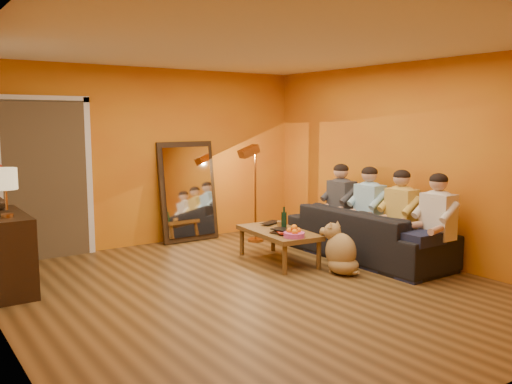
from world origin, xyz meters
TOP-DOWN VIEW (x-y plane):
  - room_shell at (0.00, 0.37)m, footprint 5.00×5.50m
  - doorway_recess at (-1.50, 2.83)m, footprint 1.06×0.30m
  - door_jamb_right at (-0.93, 2.71)m, footprint 0.08×0.06m
  - door_header at (-1.50, 2.71)m, footprint 1.22×0.06m
  - mirror_frame at (0.55, 2.63)m, footprint 0.92×0.27m
  - mirror_glass at (0.55, 2.59)m, footprint 0.78×0.21m
  - sideboard at (-2.24, 1.55)m, footprint 0.44×1.18m
  - table_lamp at (-2.24, 1.25)m, footprint 0.24×0.24m
  - sofa at (2.00, 0.27)m, footprint 2.31×0.90m
  - coffee_table at (0.92, 0.81)m, footprint 0.73×1.27m
  - floor_lamp at (1.36, 1.98)m, footprint 0.32×0.26m
  - dog at (1.22, -0.04)m, footprint 0.37×0.55m
  - person_far_left at (2.13, -0.73)m, footprint 0.70×0.44m
  - person_mid_left at (2.13, -0.18)m, footprint 0.70×0.44m
  - person_mid_right at (2.13, 0.37)m, footprint 0.70×0.44m
  - person_far_right at (2.13, 0.92)m, footprint 0.70×0.44m
  - fruit_bowl at (0.82, 0.36)m, footprint 0.26×0.26m
  - wine_bottle at (0.97, 0.76)m, footprint 0.07×0.07m
  - tumbler at (1.04, 0.93)m, footprint 0.12×0.12m
  - laptop at (1.10, 1.16)m, footprint 0.41×0.35m
  - book_lower at (0.74, 0.61)m, footprint 0.24×0.27m
  - book_mid at (0.75, 0.62)m, footprint 0.28×0.32m
  - book_upper at (0.74, 0.60)m, footprint 0.23×0.27m

SIDE VIEW (x-z plane):
  - coffee_table at x=0.92m, z-range 0.00..0.42m
  - dog at x=1.22m, z-range 0.00..0.63m
  - sofa at x=2.00m, z-range 0.00..0.67m
  - sideboard at x=-2.24m, z-range 0.00..0.85m
  - book_lower at x=0.74m, z-range 0.42..0.44m
  - laptop at x=1.10m, z-range 0.42..0.45m
  - book_mid at x=0.75m, z-range 0.44..0.46m
  - tumbler at x=1.04m, z-range 0.42..0.51m
  - book_upper at x=0.74m, z-range 0.46..0.48m
  - fruit_bowl at x=0.82m, z-range 0.42..0.58m
  - wine_bottle at x=0.97m, z-range 0.42..0.73m
  - person_far_left at x=2.13m, z-range 0.00..1.22m
  - person_mid_left at x=2.13m, z-range 0.00..1.22m
  - person_mid_right at x=2.13m, z-range 0.00..1.22m
  - person_far_right at x=2.13m, z-range 0.00..1.22m
  - floor_lamp at x=1.36m, z-range 0.00..1.44m
  - mirror_frame at x=0.55m, z-range 0.00..1.52m
  - mirror_glass at x=0.55m, z-range 0.09..1.43m
  - doorway_recess at x=-1.50m, z-range 0.00..2.10m
  - door_jamb_right at x=-0.93m, z-range -0.05..2.15m
  - table_lamp at x=-2.24m, z-range 0.85..1.36m
  - room_shell at x=0.00m, z-range 0.00..2.60m
  - door_header at x=-1.50m, z-range 2.08..2.16m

